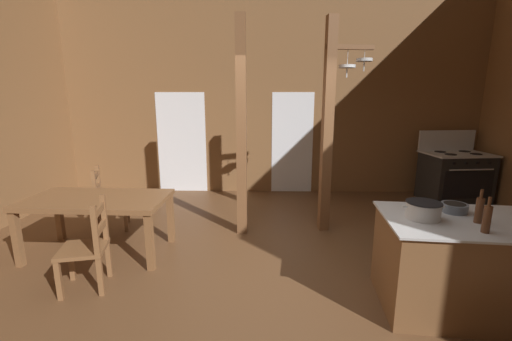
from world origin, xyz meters
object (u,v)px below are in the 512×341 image
Objects in this scene: dining_table at (97,204)px; kitchen_island at (502,267)px; stockpot_on_counter at (423,210)px; bottle_short_on_counter at (487,219)px; bottle_tall_on_counter at (479,210)px; ladderback_chair_near_window at (108,200)px; stove_range at (454,176)px; mixing_bowl_on_counter at (454,208)px; ladderback_chair_by_post at (88,247)px.

kitchen_island is at bearing -14.25° from dining_table.
bottle_short_on_counter reaches higher than stockpot_on_counter.
bottle_tall_on_counter reaches higher than kitchen_island.
bottle_tall_on_counter is (4.22, -1.93, 0.55)m from ladderback_chair_near_window.
stove_range is 3.91m from bottle_tall_on_counter.
stove_range reaches higher than mixing_bowl_on_counter.
dining_table is 1.82× the size of ladderback_chair_by_post.
bottle_short_on_counter reaches higher than kitchen_island.
stockpot_on_counter reaches higher than ladderback_chair_near_window.
mixing_bowl_on_counter is at bearing 145.74° from kitchen_island.
ladderback_chair_near_window is at bearing 154.14° from stockpot_on_counter.
bottle_tall_on_counter reaches higher than stockpot_on_counter.
kitchen_island is 4.41m from dining_table.
ladderback_chair_by_post is at bearing 175.75° from stockpot_on_counter.
stockpot_on_counter reaches higher than kitchen_island.
stove_range is 6.16m from ladderback_chair_near_window.
stockpot_on_counter reaches higher than dining_table.
stockpot_on_counter is at bearing -16.16° from dining_table.
stove_range is at bearing 56.90° from stockpot_on_counter.
mixing_bowl_on_counter is at bearing -21.61° from ladderback_chair_near_window.
stove_range is 1.39× the size of ladderback_chair_by_post.
bottle_tall_on_counter is 0.23m from bottle_short_on_counter.
bottle_short_on_counter is (-0.02, -0.50, 0.08)m from mixing_bowl_on_counter.
kitchen_island is at bearing -4.37° from ladderback_chair_by_post.
bottle_tall_on_counter is (-1.75, -3.45, 0.52)m from stove_range.
mixing_bowl_on_counter is 0.50m from bottle_short_on_counter.
stove_range is at bearing 67.12° from kitchen_island.
dining_table is 4.12m from bottle_short_on_counter.
ladderback_chair_near_window is 4.02× the size of mixing_bowl_on_counter.
stove_range is 6.17m from dining_table.
mixing_bowl_on_counter is (0.38, 0.18, -0.04)m from stockpot_on_counter.
stove_range is 0.76× the size of dining_table.
bottle_short_on_counter reaches higher than ladderback_chair_by_post.
kitchen_island is at bearing 33.15° from bottle_short_on_counter.
stockpot_on_counter is 0.43m from mixing_bowl_on_counter.
bottle_short_on_counter is (-0.38, -0.25, 0.56)m from kitchen_island.
ladderback_chair_near_window is at bearing 107.60° from dining_table.
kitchen_island is 1.30× the size of dining_table.
ladderback_chair_by_post is at bearing 174.77° from bottle_tall_on_counter.
dining_table is at bearing 165.75° from kitchen_island.
ladderback_chair_by_post is at bearing -71.16° from dining_table.
bottle_short_on_counter is at bearing -8.73° from ladderback_chair_by_post.
stockpot_on_counter is (-0.75, 0.06, 0.52)m from kitchen_island.
stove_range reaches higher than stockpot_on_counter.
dining_table is 5.74× the size of bottle_short_on_counter.
kitchen_island is 2.36× the size of ladderback_chair_by_post.
stockpot_on_counter reaches higher than ladderback_chair_by_post.
kitchen_island is 4.91m from ladderback_chair_near_window.
mixing_bowl_on_counter is 0.29m from bottle_tall_on_counter.
kitchen_island is 0.64m from bottle_tall_on_counter.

